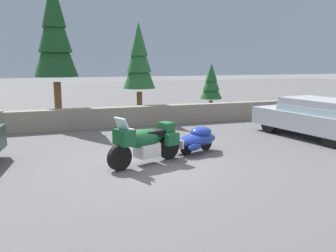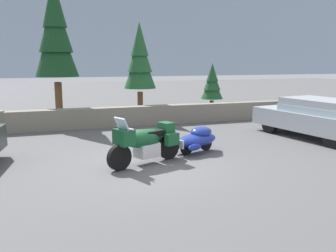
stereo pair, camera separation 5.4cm
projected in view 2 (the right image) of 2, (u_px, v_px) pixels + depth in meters
The scene contains 9 objects.
ground_plane at pixel (150, 165), 9.54m from camera, with size 80.00×80.00×0.00m, color #4C4C4F.
stone_guard_wall at pixel (104, 117), 15.00m from camera, with size 24.00×0.56×0.86m.
distant_ridgeline at pixel (49, 42), 97.46m from camera, with size 240.00×80.00×16.00m, color #8C9EB7.
touring_motorcycle at pixel (145, 141), 9.51m from camera, with size 2.19×1.26×1.33m.
car_shaped_trailer at pixel (197, 139), 10.82m from camera, with size 2.17×1.22×0.76m.
sedan_at_right_edge at pixel (317, 117), 12.79m from camera, with size 2.47×4.72×1.41m.
pine_tree_tall at pixel (55, 32), 15.44m from camera, with size 1.85×1.85×6.25m.
pine_tree_secondary at pixel (140, 59), 16.68m from camera, with size 1.48×1.48×4.47m.
pine_tree_far_right at pixel (212, 83), 18.04m from camera, with size 1.10×1.10×2.61m.
Camera 2 is at (-2.58, -8.86, 2.68)m, focal length 38.82 mm.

